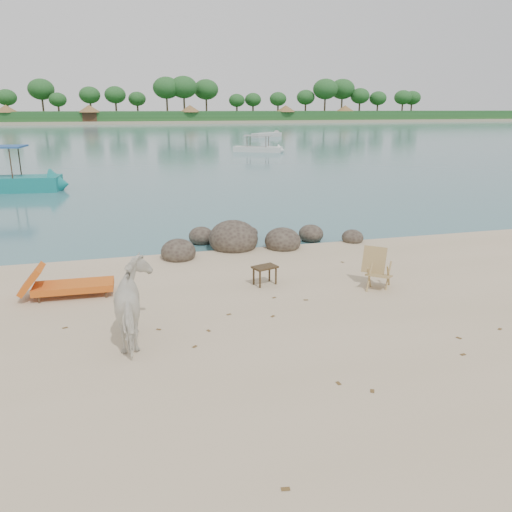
{
  "coord_description": "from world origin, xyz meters",
  "views": [
    {
      "loc": [
        -2.82,
        -7.7,
        3.99
      ],
      "look_at": [
        -0.22,
        2.0,
        1.0
      ],
      "focal_mm": 35.0,
      "sensor_mm": 36.0,
      "label": 1
    }
  ],
  "objects_px": {
    "boulders": "(245,241)",
    "side_table": "(265,277)",
    "deck_chair": "(379,271)",
    "cow": "(136,305)",
    "lounge_chair": "(74,283)"
  },
  "relations": [
    {
      "from": "cow",
      "to": "deck_chair",
      "type": "xyz_separation_m",
      "value": [
        5.4,
        1.31,
        -0.25
      ]
    },
    {
      "from": "cow",
      "to": "deck_chair",
      "type": "height_order",
      "value": "cow"
    },
    {
      "from": "side_table",
      "to": "cow",
      "type": "bearing_deg",
      "value": -161.2
    },
    {
      "from": "cow",
      "to": "side_table",
      "type": "distance_m",
      "value": 3.73
    },
    {
      "from": "boulders",
      "to": "cow",
      "type": "height_order",
      "value": "cow"
    },
    {
      "from": "side_table",
      "to": "lounge_chair",
      "type": "distance_m",
      "value": 4.25
    },
    {
      "from": "boulders",
      "to": "lounge_chair",
      "type": "bearing_deg",
      "value": -147.28
    },
    {
      "from": "cow",
      "to": "side_table",
      "type": "relative_size",
      "value": 3.01
    },
    {
      "from": "boulders",
      "to": "side_table",
      "type": "relative_size",
      "value": 11.26
    },
    {
      "from": "cow",
      "to": "side_table",
      "type": "height_order",
      "value": "cow"
    },
    {
      "from": "boulders",
      "to": "deck_chair",
      "type": "bearing_deg",
      "value": -63.7
    },
    {
      "from": "side_table",
      "to": "deck_chair",
      "type": "height_order",
      "value": "deck_chair"
    },
    {
      "from": "cow",
      "to": "lounge_chair",
      "type": "xyz_separation_m",
      "value": [
        -1.27,
        2.62,
        -0.39
      ]
    },
    {
      "from": "boulders",
      "to": "side_table",
      "type": "distance_m",
      "value": 3.35
    },
    {
      "from": "cow",
      "to": "deck_chair",
      "type": "bearing_deg",
      "value": -168.15
    }
  ]
}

